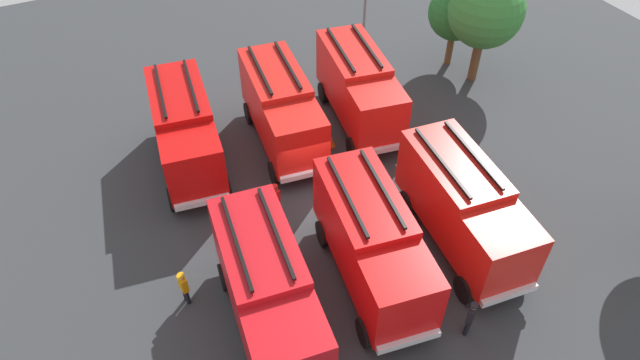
# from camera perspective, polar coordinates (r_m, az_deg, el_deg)

# --- Properties ---
(ground_plane) EXTENTS (54.09, 54.09, 0.00)m
(ground_plane) POSITION_cam_1_polar(r_m,az_deg,el_deg) (25.37, 0.00, -2.29)
(ground_plane) COLOR #2D3033
(fire_truck_0) EXTENTS (7.46, 3.54, 3.88)m
(fire_truck_0) POSITION_cam_1_polar(r_m,az_deg,el_deg) (26.55, -13.61, 4.98)
(fire_truck_0) COLOR #BD0C0A
(fire_truck_0) RESTS_ON ground
(fire_truck_1) EXTENTS (7.43, 3.40, 3.88)m
(fire_truck_1) POSITION_cam_1_polar(r_m,az_deg,el_deg) (19.78, -5.38, -11.06)
(fire_truck_1) COLOR red
(fire_truck_1) RESTS_ON ground
(fire_truck_2) EXTENTS (7.44, 3.46, 3.88)m
(fire_truck_2) POSITION_cam_1_polar(r_m,az_deg,el_deg) (27.25, -3.95, 7.37)
(fire_truck_2) COLOR red
(fire_truck_2) RESTS_ON ground
(fire_truck_3) EXTENTS (7.48, 3.60, 3.88)m
(fire_truck_3) POSITION_cam_1_polar(r_m,az_deg,el_deg) (21.11, 5.34, -6.25)
(fire_truck_3) COLOR red
(fire_truck_3) RESTS_ON ground
(fire_truck_4) EXTENTS (7.50, 3.69, 3.88)m
(fire_truck_4) POSITION_cam_1_polar(r_m,az_deg,el_deg) (28.72, 4.01, 9.50)
(fire_truck_4) COLOR red
(fire_truck_4) RESTS_ON ground
(fire_truck_5) EXTENTS (7.41, 3.36, 3.88)m
(fire_truck_5) POSITION_cam_1_polar(r_m,az_deg,el_deg) (22.99, 14.47, -2.53)
(fire_truck_5) COLOR red
(fire_truck_5) RESTS_ON ground
(firefighter_2) EXTENTS (0.46, 0.31, 1.66)m
(firefighter_2) POSITION_cam_1_polar(r_m,az_deg,el_deg) (21.87, -13.74, -10.54)
(firefighter_2) COLOR black
(firefighter_2) RESTS_ON ground
(firefighter_3) EXTENTS (0.43, 0.48, 1.75)m
(firefighter_3) POSITION_cam_1_polar(r_m,az_deg,el_deg) (21.16, 15.12, -13.36)
(firefighter_3) COLOR black
(firefighter_3) RESTS_ON ground
(firefighter_4) EXTENTS (0.47, 0.36, 1.68)m
(firefighter_4) POSITION_cam_1_polar(r_m,az_deg,el_deg) (24.33, -4.58, -1.84)
(firefighter_4) COLOR black
(firefighter_4) RESTS_ON ground
(tree_0) EXTENTS (3.17, 3.17, 4.91)m
(tree_0) POSITION_cam_1_polar(r_m,az_deg,el_deg) (33.84, 13.74, 16.27)
(tree_0) COLOR brown
(tree_0) RESTS_ON ground
(tree_1) EXTENTS (4.08, 4.08, 6.32)m
(tree_1) POSITION_cam_1_polar(r_m,az_deg,el_deg) (32.30, 16.61, 16.25)
(tree_1) COLOR brown
(tree_1) RESTS_ON ground
(traffic_cone_0) EXTENTS (0.47, 0.47, 0.67)m
(traffic_cone_0) POSITION_cam_1_polar(r_m,az_deg,el_deg) (28.25, 12.64, 3.09)
(traffic_cone_0) COLOR #F2600C
(traffic_cone_0) RESTS_ON ground
(traffic_cone_1) EXTENTS (0.44, 0.44, 0.62)m
(traffic_cone_1) POSITION_cam_1_polar(r_m,az_deg,el_deg) (28.08, 1.13, 3.98)
(traffic_cone_1) COLOR #F2600C
(traffic_cone_1) RESTS_ON ground
(traffic_cone_2) EXTENTS (0.46, 0.46, 0.66)m
(traffic_cone_2) POSITION_cam_1_polar(r_m,az_deg,el_deg) (24.90, 18.28, -5.26)
(traffic_cone_2) COLOR #F2600C
(traffic_cone_2) RESTS_ON ground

